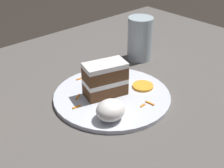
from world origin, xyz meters
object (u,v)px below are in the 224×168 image
Objects in this scene: cream_dollop at (111,110)px; orange_garnish at (143,86)px; plate at (112,96)px; drinking_glass at (140,41)px; cake_slice at (105,79)px.

orange_garnish is (-0.15, -0.04, -0.02)m from cream_dollop.
plate is 4.35× the size of cream_dollop.
drinking_glass is at bearing -147.09° from cream_dollop.
cream_dollop reaches higher than orange_garnish.
drinking_glass reaches higher than cream_dollop.
plate is 2.20× the size of drinking_glass.
cake_slice is 0.10m from cream_dollop.
plate is at bearing -134.08° from cream_dollop.
drinking_glass is (-0.23, -0.10, 0.00)m from cake_slice.
cream_dollop is 0.34m from drinking_glass.
cake_slice is at bearing -49.11° from plate.
cake_slice reaches higher than plate.
drinking_glass is at bearing -152.39° from plate.
plate is 5.39× the size of orange_garnish.
orange_garnish is 0.20m from drinking_glass.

